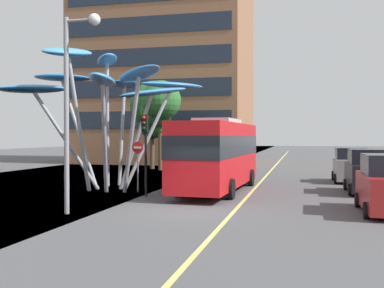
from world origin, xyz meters
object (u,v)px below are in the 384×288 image
object	(u,v)px
traffic_light_kerb_near	(145,138)
car_parked_mid	(366,173)
traffic_light_kerb_far	(170,140)
pedestrian	(180,179)
leaf_sculpture	(105,85)
traffic_light_island_mid	(181,143)
traffic_light_opposite	(207,142)
car_parked_far	(350,166)
street_lamp	(74,87)
red_bus	(218,152)
no_entry_sign	(138,159)

from	to	relation	value
traffic_light_kerb_near	car_parked_mid	world-z (taller)	traffic_light_kerb_near
traffic_light_kerb_far	pedestrian	bearing A→B (deg)	-68.27
leaf_sculpture	traffic_light_kerb_near	size ratio (longest dim) A/B	2.67
leaf_sculpture	pedestrian	size ratio (longest dim) A/B	6.13
leaf_sculpture	traffic_light_island_mid	size ratio (longest dim) A/B	3.11
traffic_light_island_mid	traffic_light_opposite	bearing A→B (deg)	88.35
car_parked_far	traffic_light_kerb_near	bearing A→B (deg)	-137.12
leaf_sculpture	street_lamp	bearing A→B (deg)	-73.93
traffic_light_island_mid	car_parked_far	size ratio (longest dim) A/B	0.88
car_parked_far	pedestrian	world-z (taller)	car_parked_far
traffic_light_island_mid	traffic_light_kerb_near	bearing A→B (deg)	-89.09
traffic_light_opposite	car_parked_far	xyz separation A→B (m)	(10.19, -4.95, -1.40)
car_parked_mid	traffic_light_kerb_near	bearing A→B (deg)	-159.97
traffic_light_opposite	pedestrian	distance (m)	14.63
red_bus	traffic_light_kerb_near	size ratio (longest dim) A/B	2.67
street_lamp	no_entry_sign	xyz separation A→B (m)	(-0.07, 7.02, -2.98)
car_parked_mid	no_entry_sign	bearing A→B (deg)	-169.51
traffic_light_kerb_far	traffic_light_opposite	world-z (taller)	traffic_light_kerb_far
traffic_light_island_mid	pedestrian	size ratio (longest dim) A/B	1.97
street_lamp	traffic_light_opposite	bearing A→B (deg)	87.07
traffic_light_island_mid	street_lamp	distance (m)	12.85
car_parked_far	traffic_light_island_mid	bearing A→B (deg)	-167.81
leaf_sculpture	traffic_light_kerb_far	bearing A→B (deg)	36.32
car_parked_mid	car_parked_far	size ratio (longest dim) A/B	1.06
car_parked_mid	pedestrian	size ratio (longest dim) A/B	2.39
street_lamp	traffic_light_kerb_near	bearing A→B (deg)	80.15
traffic_light_opposite	car_parked_mid	size ratio (longest dim) A/B	0.81
street_lamp	traffic_light_island_mid	bearing A→B (deg)	86.34
pedestrian	red_bus	bearing A→B (deg)	66.04
no_entry_sign	pedestrian	bearing A→B (deg)	-31.14
traffic_light_island_mid	car_parked_far	distance (m)	10.73
traffic_light_opposite	no_entry_sign	bearing A→B (deg)	-94.85
red_bus	traffic_light_kerb_far	bearing A→B (deg)	149.76
traffic_light_kerb_near	traffic_light_island_mid	xyz separation A→B (m)	(-0.12, 7.30, -0.38)
traffic_light_kerb_near	pedestrian	size ratio (longest dim) A/B	2.29
traffic_light_kerb_near	car_parked_mid	distance (m)	11.29
traffic_light_kerb_near	pedestrian	bearing A→B (deg)	1.48
pedestrian	street_lamp	bearing A→B (deg)	-116.35
street_lamp	car_parked_far	bearing A→B (deg)	53.00
traffic_light_kerb_far	traffic_light_opposite	distance (m)	9.75
red_bus	street_lamp	bearing A→B (deg)	-115.53
traffic_light_island_mid	traffic_light_opposite	xyz separation A→B (m)	(0.21, 7.19, -0.03)
traffic_light_kerb_far	car_parked_mid	xyz separation A→B (m)	(10.61, -0.93, -1.62)
traffic_light_kerb_far	street_lamp	xyz separation A→B (m)	(-0.78, -10.08, 2.05)
pedestrian	no_entry_sign	world-z (taller)	no_entry_sign
leaf_sculpture	no_entry_sign	xyz separation A→B (m)	(2.19, -0.82, -3.96)
red_bus	traffic_light_opposite	bearing A→B (deg)	104.16
leaf_sculpture	street_lamp	size ratio (longest dim) A/B	1.42
traffic_light_island_mid	red_bus	bearing A→B (deg)	-54.51
pedestrian	traffic_light_kerb_far	bearing A→B (deg)	111.73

